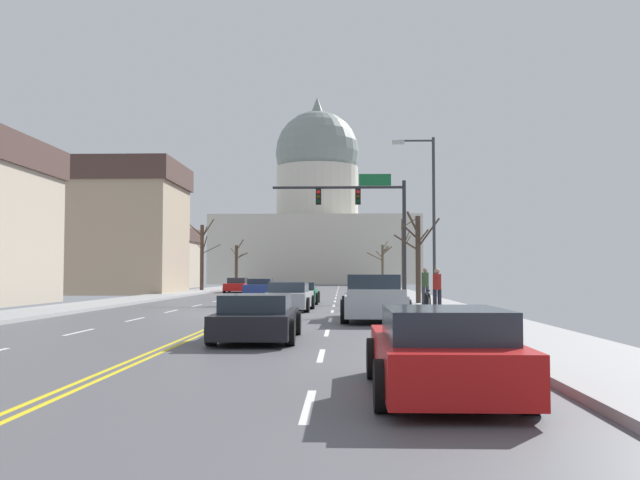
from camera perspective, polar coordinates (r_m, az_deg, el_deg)
The scene contains 21 objects.
ground at distance 27.89m, azimuth -6.27°, elevation -6.15°, with size 20.00×180.00×0.20m.
signal_gantry at distance 40.35m, azimuth 4.05°, elevation 2.53°, with size 7.91×0.41×7.39m.
street_lamp_right at distance 32.07m, azimuth 9.08°, elevation 2.79°, with size 1.99×0.24×7.86m.
capitol_building at distance 107.09m, azimuth -0.24°, elevation 1.54°, with size 30.64×21.77×29.60m.
sedan_near_00 at distance 36.97m, azimuth -1.61°, elevation -4.51°, with size 1.97×4.48×1.16m.
sedan_near_01 at distance 30.15m, azimuth -2.60°, elevation -4.81°, with size 2.15×4.38×1.27m.
pickup_truck_near_02 at distance 24.40m, azimuth 4.53°, elevation -5.01°, with size 2.38×5.77×1.61m.
sedan_near_03 at distance 17.13m, azimuth -5.29°, elevation -6.55°, with size 2.08×4.48×1.15m.
sedan_near_04 at distance 9.65m, azimuth 10.13°, elevation -9.27°, with size 1.98×4.24×1.20m.
sedan_oncoming_00 at distance 48.36m, azimuth -5.05°, elevation -4.02°, with size 2.06×4.67×1.25m.
sedan_oncoming_01 at distance 58.83m, azimuth -6.97°, elevation -3.80°, with size 2.04×4.69×1.24m.
flank_building_01 at distance 56.92m, azimuth -18.03°, elevation 0.98°, with size 13.08×9.17×10.39m.
flank_building_02 at distance 77.98m, azimuth -14.14°, elevation -1.46°, with size 10.27×8.12×6.55m.
bare_tree_00 at distance 70.21m, azimuth 5.26°, elevation -1.90°, with size 2.57×2.72×4.81m.
bare_tree_01 at distance 61.40m, azimuth -9.85°, elevation -1.24°, with size 2.77×2.29×6.30m.
bare_tree_02 at distance 54.69m, azimuth 7.01°, elevation -1.14°, with size 1.32×2.19×5.94m.
bare_tree_03 at distance 77.71m, azimuth -7.00°, elevation -2.07°, with size 2.04×0.89×5.33m.
bare_tree_04 at distance 34.96m, azimuth 8.19°, elevation -1.20°, with size 2.30×1.53×4.57m.
pedestrian_00 at distance 33.01m, azimuth 8.81°, elevation -3.68°, with size 0.35×0.34×1.77m.
pedestrian_01 at distance 27.68m, azimuth 9.78°, elevation -3.93°, with size 0.35×0.34×1.71m.
bicycle_parked at distance 29.00m, azimuth 9.00°, elevation -5.07°, with size 0.12×1.77×0.85m.
Camera 1 is at (3.93, -27.56, 1.68)m, focal length 38.19 mm.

